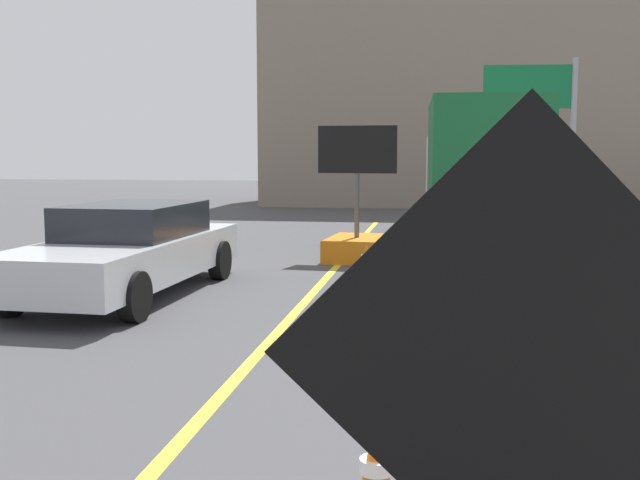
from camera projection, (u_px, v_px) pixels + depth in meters
lane_center_stripe at (198, 421)px, 6.07m from camera, size 0.14×36.00×0.01m
roadwork_sign at (522, 365)px, 2.40m from camera, size 1.62×0.28×2.33m
arrow_board_trailer at (357, 236)px, 15.37m from camera, size 1.60×1.88×2.70m
box_truck at (480, 168)px, 17.83m from camera, size 2.72×7.01×3.32m
pickup_car at (129, 249)px, 11.46m from camera, size 2.15×5.21×1.38m
highway_guide_sign at (547, 111)px, 22.81m from camera, size 2.79×0.32×5.00m
far_building_block at (468, 83)px, 32.70m from camera, size 16.74×8.15×10.37m
traffic_cone_near_sign at (376, 475)px, 4.19m from camera, size 0.36×0.36×0.74m
traffic_cone_mid_lane at (366, 346)px, 7.06m from camera, size 0.36×0.36×0.73m
traffic_cone_far_lane at (368, 291)px, 10.22m from camera, size 0.36×0.36×0.59m
traffic_cone_curbside at (366, 260)px, 13.23m from camera, size 0.36×0.36×0.59m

